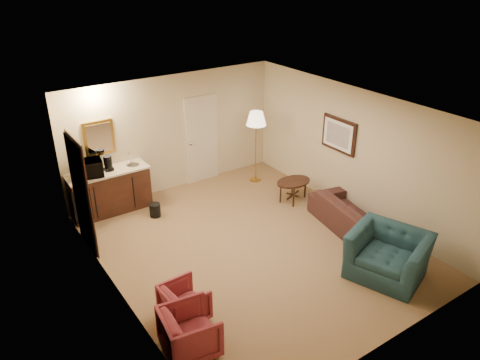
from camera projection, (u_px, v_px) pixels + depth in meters
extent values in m
plane|color=olive|center=(251.00, 246.00, 8.66)|extent=(6.00, 6.00, 0.00)
cube|color=beige|center=(173.00, 133.00, 10.33)|extent=(5.00, 0.02, 2.60)
cube|color=beige|center=(113.00, 225.00, 6.83)|extent=(0.02, 6.00, 2.60)
cube|color=beige|center=(353.00, 152.00, 9.36)|extent=(0.02, 6.00, 2.60)
cube|color=white|center=(253.00, 111.00, 7.53)|extent=(5.00, 6.00, 0.02)
cube|color=beige|center=(202.00, 139.00, 10.78)|extent=(0.82, 0.06, 2.05)
cube|color=black|center=(82.00, 195.00, 8.22)|extent=(0.06, 0.98, 2.10)
cube|color=gold|center=(99.00, 138.00, 9.36)|extent=(0.62, 0.04, 0.72)
cube|color=black|center=(339.00, 135.00, 9.53)|extent=(0.06, 0.90, 0.70)
cube|color=#3E1C13|center=(110.00, 191.00, 9.65)|extent=(1.64, 0.58, 0.92)
imported|color=black|center=(354.00, 212.00, 8.97)|extent=(0.96, 2.14, 0.81)
imported|color=#1B3843|center=(389.00, 248.00, 7.67)|extent=(1.15, 1.41, 1.06)
imported|color=#99323F|center=(184.00, 301.00, 6.82)|extent=(0.59, 0.62, 0.63)
imported|color=#99323F|center=(190.00, 330.00, 6.23)|extent=(0.76, 0.80, 0.73)
cube|color=black|center=(293.00, 190.00, 10.19)|extent=(0.94, 0.79, 0.46)
cube|color=#B88A3D|center=(256.00, 147.00, 10.80)|extent=(0.59, 0.59, 1.71)
cylinder|color=black|center=(155.00, 210.00, 9.58)|extent=(0.29, 0.29, 0.28)
imported|color=black|center=(86.00, 167.00, 9.13)|extent=(0.65, 0.44, 0.41)
cylinder|color=black|center=(108.00, 163.00, 9.41)|extent=(0.21, 0.21, 0.31)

